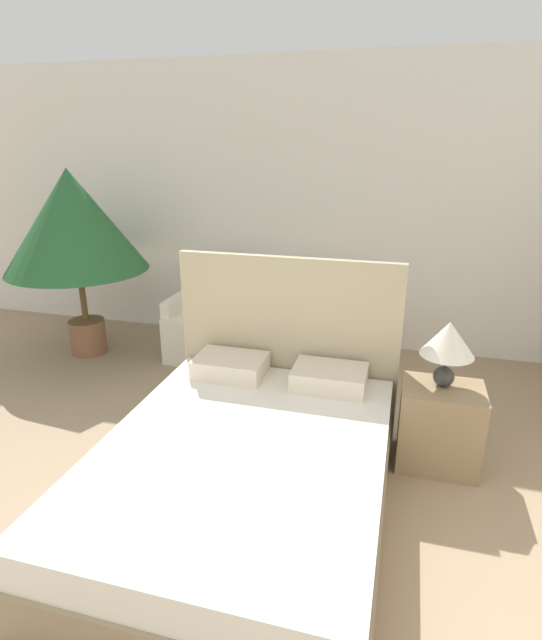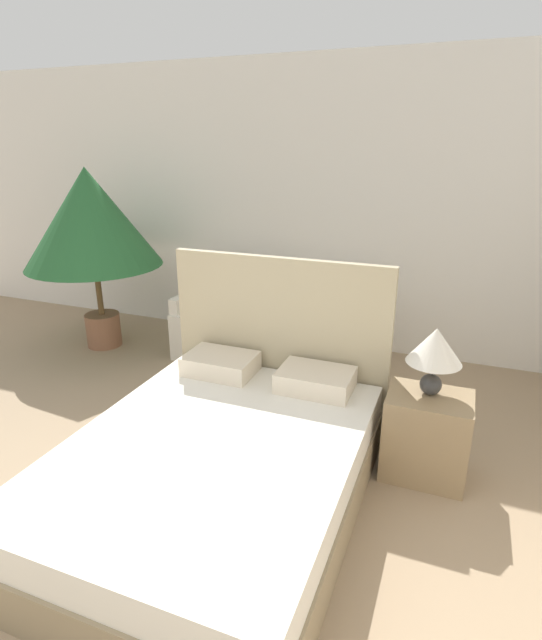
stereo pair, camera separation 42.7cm
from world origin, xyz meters
TOP-DOWN VIEW (x-y plane):
  - wall_back at (0.00, 4.12)m, footprint 10.00×0.06m
  - bed at (0.35, 1.34)m, footprint 1.65×2.16m
  - armchair_near_window_left at (-0.75, 3.35)m, footprint 0.71×0.60m
  - armchair_near_window_right at (0.37, 3.35)m, footprint 0.72×0.62m
  - potted_palm at (-1.99, 3.14)m, footprint 1.37×1.37m
  - nightstand at (1.47, 2.08)m, footprint 0.53×0.41m
  - table_lamp at (1.46, 2.11)m, footprint 0.34×0.34m

SIDE VIEW (x-z plane):
  - bed at x=0.35m, z-range -0.39..0.95m
  - nightstand at x=1.47m, z-range 0.00..0.58m
  - armchair_near_window_left at x=-0.75m, z-range -0.17..0.77m
  - armchair_near_window_right at x=0.37m, z-range -0.17..0.77m
  - table_lamp at x=1.46m, z-range 0.66..1.11m
  - potted_palm at x=-1.99m, z-range 0.42..2.29m
  - wall_back at x=0.00m, z-range 0.00..2.90m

